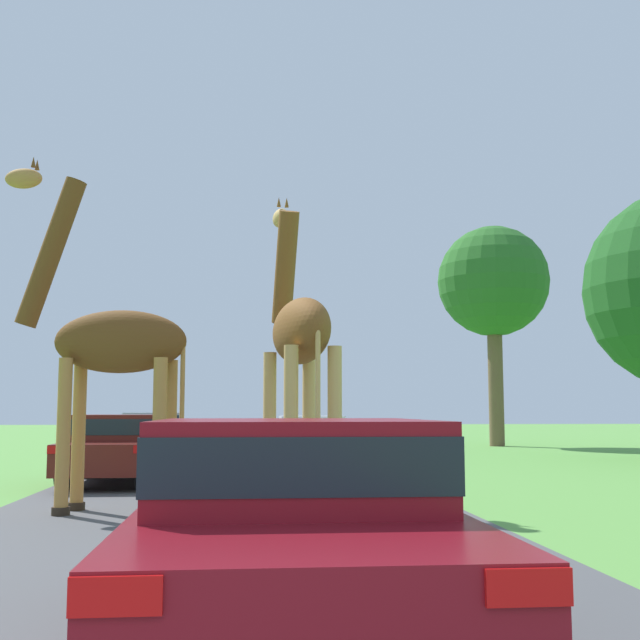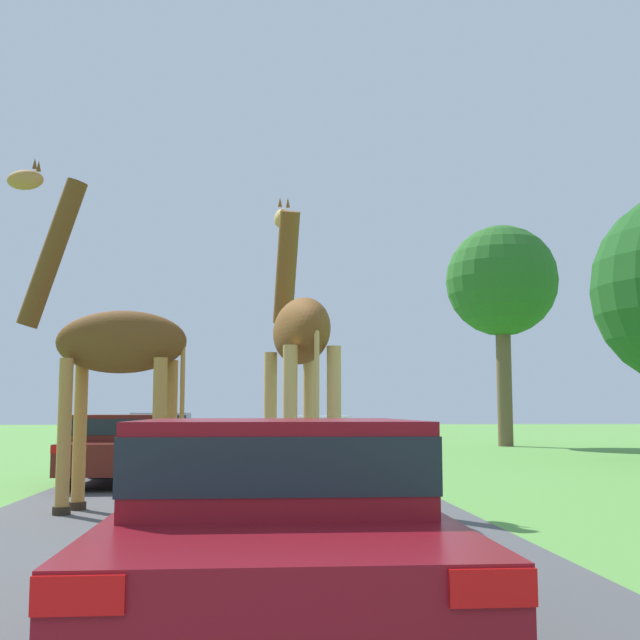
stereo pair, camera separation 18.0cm
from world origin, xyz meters
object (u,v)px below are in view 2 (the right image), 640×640
giraffe_companion (110,346)px  car_far_ahead (161,432)px  car_lead_maroon (275,524)px  giraffe_near_road (299,342)px  car_queue_right (317,436)px  tree_right_cluster (502,283)px  car_queue_left (123,446)px

giraffe_companion → car_far_ahead: bearing=13.0°
car_lead_maroon → car_far_ahead: size_ratio=0.91×
giraffe_near_road → giraffe_companion: size_ratio=0.96×
giraffe_companion → car_queue_right: (3.89, 11.72, -1.66)m
car_lead_maroon → car_far_ahead: (-3.11, 21.17, -0.02)m
car_far_ahead → car_lead_maroon: bearing=-81.6°
car_lead_maroon → tree_right_cluster: size_ratio=0.46×
giraffe_near_road → tree_right_cluster: 22.25m
giraffe_near_road → car_queue_left: size_ratio=1.18×
giraffe_near_road → car_lead_maroon: giraffe_near_road is taller
giraffe_companion → car_queue_right: giraffe_companion is taller
car_queue_left → tree_right_cluster: size_ratio=0.47×
giraffe_near_road → car_lead_maroon: size_ratio=1.20×
tree_right_cluster → car_queue_right: bearing=-135.2°
car_lead_maroon → car_queue_right: size_ratio=0.89×
giraffe_companion → car_queue_left: bearing=16.0°
giraffe_near_road → car_queue_left: (-3.25, 4.63, -1.71)m
car_queue_right → car_queue_left: bearing=-122.2°
car_lead_maroon → car_queue_right: (1.67, 18.39, -0.06)m
giraffe_companion → car_queue_left: 5.00m
giraffe_near_road → car_far_ahead: bearing=94.5°
car_queue_right → car_queue_left: 8.30m
giraffe_near_road → car_queue_left: giraffe_near_road is taller
giraffe_companion → car_far_ahead: size_ratio=1.14×
giraffe_companion → car_queue_right: 12.46m
car_queue_right → giraffe_near_road: bearing=-95.7°
car_lead_maroon → tree_right_cluster: (9.84, 26.51, 5.84)m
car_queue_left → car_far_ahead: bearing=92.1°
giraffe_companion → tree_right_cluster: 23.60m
car_queue_right → car_far_ahead: car_far_ahead is taller
car_queue_right → giraffe_companion: bearing=-108.4°
car_queue_left → car_lead_maroon: bearing=-76.4°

